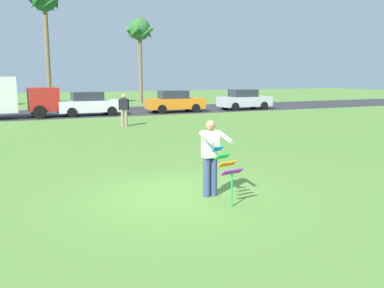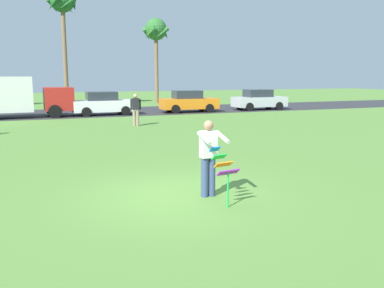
{
  "view_description": "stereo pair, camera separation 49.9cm",
  "coord_description": "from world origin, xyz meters",
  "px_view_note": "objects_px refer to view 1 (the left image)",
  "views": [
    {
      "loc": [
        -3.56,
        -8.54,
        2.72
      ],
      "look_at": [
        0.58,
        0.62,
        1.05
      ],
      "focal_mm": 38.88,
      "sensor_mm": 36.0,
      "label": 1
    },
    {
      "loc": [
        -3.1,
        -8.73,
        2.72
      ],
      "look_at": [
        0.58,
        0.62,
        1.05
      ],
      "focal_mm": 38.88,
      "sensor_mm": 36.0,
      "label": 2
    }
  ],
  "objects_px": {
    "palm_tree_right_near": "(45,5)",
    "palm_tree_centre_far": "(140,33)",
    "parked_car_silver": "(244,100)",
    "person_walker_far": "(124,109)",
    "kite_held": "(227,166)",
    "person_kite_flyer": "(211,155)",
    "parked_car_orange": "(175,102)",
    "parked_car_white": "(89,104)"
  },
  "relations": [
    {
      "from": "parked_car_silver",
      "to": "palm_tree_centre_far",
      "type": "height_order",
      "value": "palm_tree_centre_far"
    },
    {
      "from": "kite_held",
      "to": "parked_car_orange",
      "type": "xyz_separation_m",
      "value": [
        7.33,
        21.07,
        -0.06
      ]
    },
    {
      "from": "parked_car_white",
      "to": "parked_car_orange",
      "type": "xyz_separation_m",
      "value": [
        6.24,
        0.0,
        0.0
      ]
    },
    {
      "from": "kite_held",
      "to": "parked_car_white",
      "type": "bearing_deg",
      "value": 87.05
    },
    {
      "from": "parked_car_orange",
      "to": "person_walker_far",
      "type": "height_order",
      "value": "person_walker_far"
    },
    {
      "from": "kite_held",
      "to": "palm_tree_right_near",
      "type": "xyz_separation_m",
      "value": [
        -0.51,
        30.42,
        7.67
      ]
    },
    {
      "from": "palm_tree_centre_far",
      "to": "person_walker_far",
      "type": "relative_size",
      "value": 4.69
    },
    {
      "from": "person_kite_flyer",
      "to": "palm_tree_right_near",
      "type": "distance_m",
      "value": 30.67
    },
    {
      "from": "parked_car_white",
      "to": "palm_tree_centre_far",
      "type": "distance_m",
      "value": 14.24
    },
    {
      "from": "parked_car_white",
      "to": "person_walker_far",
      "type": "distance_m",
      "value": 6.85
    },
    {
      "from": "palm_tree_right_near",
      "to": "palm_tree_centre_far",
      "type": "height_order",
      "value": "palm_tree_right_near"
    },
    {
      "from": "palm_tree_right_near",
      "to": "palm_tree_centre_far",
      "type": "bearing_deg",
      "value": 9.73
    },
    {
      "from": "parked_car_silver",
      "to": "parked_car_orange",
      "type": "bearing_deg",
      "value": 180.0
    },
    {
      "from": "person_kite_flyer",
      "to": "parked_car_orange",
      "type": "relative_size",
      "value": 0.41
    },
    {
      "from": "parked_car_white",
      "to": "person_walker_far",
      "type": "height_order",
      "value": "person_walker_far"
    },
    {
      "from": "parked_car_silver",
      "to": "parked_car_white",
      "type": "bearing_deg",
      "value": -180.0
    },
    {
      "from": "palm_tree_right_near",
      "to": "palm_tree_centre_far",
      "type": "relative_size",
      "value": 1.24
    },
    {
      "from": "parked_car_orange",
      "to": "person_kite_flyer",
      "type": "bearing_deg",
      "value": -109.87
    },
    {
      "from": "person_kite_flyer",
      "to": "person_walker_far",
      "type": "relative_size",
      "value": 1.0
    },
    {
      "from": "kite_held",
      "to": "person_walker_far",
      "type": "bearing_deg",
      "value": 83.39
    },
    {
      "from": "kite_held",
      "to": "palm_tree_centre_far",
      "type": "bearing_deg",
      "value": 75.68
    },
    {
      "from": "kite_held",
      "to": "person_kite_flyer",
      "type": "bearing_deg",
      "value": 92.72
    },
    {
      "from": "parked_car_silver",
      "to": "palm_tree_centre_far",
      "type": "xyz_separation_m",
      "value": [
        -5.15,
        10.84,
        5.95
      ]
    },
    {
      "from": "parked_car_orange",
      "to": "palm_tree_right_near",
      "type": "bearing_deg",
      "value": 129.95
    },
    {
      "from": "parked_car_white",
      "to": "parked_car_silver",
      "type": "height_order",
      "value": "same"
    },
    {
      "from": "palm_tree_right_near",
      "to": "palm_tree_centre_far",
      "type": "distance_m",
      "value": 8.95
    },
    {
      "from": "parked_car_orange",
      "to": "person_walker_far",
      "type": "relative_size",
      "value": 2.46
    },
    {
      "from": "person_kite_flyer",
      "to": "palm_tree_right_near",
      "type": "bearing_deg",
      "value": 90.91
    },
    {
      "from": "palm_tree_right_near",
      "to": "person_walker_far",
      "type": "bearing_deg",
      "value": -82.41
    },
    {
      "from": "kite_held",
      "to": "parked_car_silver",
      "type": "xyz_separation_m",
      "value": [
        13.29,
        21.07,
        -0.06
      ]
    },
    {
      "from": "parked_car_orange",
      "to": "parked_car_white",
      "type": "bearing_deg",
      "value": -179.99
    },
    {
      "from": "person_kite_flyer",
      "to": "person_walker_far",
      "type": "xyz_separation_m",
      "value": [
        1.68,
        13.54,
        -0.02
      ]
    },
    {
      "from": "kite_held",
      "to": "person_walker_far",
      "type": "relative_size",
      "value": 0.7
    },
    {
      "from": "parked_car_silver",
      "to": "person_walker_far",
      "type": "xyz_separation_m",
      "value": [
        -11.64,
        -6.83,
        0.16
      ]
    },
    {
      "from": "person_walker_far",
      "to": "kite_held",
      "type": "bearing_deg",
      "value": -96.61
    },
    {
      "from": "parked_car_silver",
      "to": "palm_tree_right_near",
      "type": "distance_m",
      "value": 18.37
    },
    {
      "from": "kite_held",
      "to": "parked_car_white",
      "type": "distance_m",
      "value": 21.09
    },
    {
      "from": "parked_car_orange",
      "to": "palm_tree_centre_far",
      "type": "height_order",
      "value": "palm_tree_centre_far"
    },
    {
      "from": "palm_tree_centre_far",
      "to": "parked_car_white",
      "type": "bearing_deg",
      "value": -123.07
    },
    {
      "from": "parked_car_silver",
      "to": "palm_tree_centre_far",
      "type": "bearing_deg",
      "value": 115.41
    },
    {
      "from": "parked_car_orange",
      "to": "palm_tree_centre_far",
      "type": "relative_size",
      "value": 0.53
    },
    {
      "from": "person_kite_flyer",
      "to": "parked_car_silver",
      "type": "relative_size",
      "value": 0.41
    }
  ]
}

